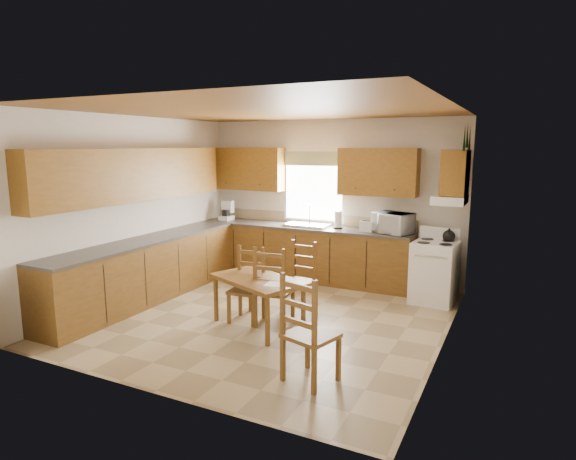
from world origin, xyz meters
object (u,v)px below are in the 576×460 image
at_px(stove, 434,273).
at_px(chair_far_left, 246,286).
at_px(chair_near_right, 311,328).
at_px(chair_near_left, 274,286).
at_px(microwave, 393,223).
at_px(chair_far_right, 298,277).
at_px(dining_table, 258,303).

xyz_separation_m(stove, chair_far_left, (-2.06, -1.88, 0.04)).
bearing_deg(stove, chair_far_left, -132.25).
height_order(chair_near_right, chair_far_left, chair_near_right).
xyz_separation_m(chair_near_left, chair_near_right, (1.01, -1.16, 0.02)).
xyz_separation_m(microwave, chair_far_left, (-1.34, -2.19, -0.60)).
distance_m(microwave, chair_near_right, 3.35).
height_order(chair_near_left, chair_far_right, chair_near_left).
bearing_deg(dining_table, chair_far_left, 178.62).
xyz_separation_m(chair_near_right, chair_far_left, (-1.40, 1.12, -0.06)).
distance_m(chair_near_left, chair_near_right, 1.54).
relative_size(chair_near_right, chair_far_right, 1.14).
distance_m(microwave, chair_far_left, 2.64).
bearing_deg(stove, chair_near_left, -126.98).
bearing_deg(chair_near_right, chair_far_left, -22.04).
bearing_deg(chair_near_right, stove, -85.85).
bearing_deg(stove, chair_far_right, -138.19).
distance_m(chair_near_right, chair_far_left, 1.79).
relative_size(stove, chair_far_right, 0.93).
relative_size(microwave, chair_far_left, 0.56).
bearing_deg(chair_near_left, chair_near_right, 124.25).
distance_m(chair_near_right, chair_far_right, 2.04).
distance_m(dining_table, chair_far_left, 0.30).
xyz_separation_m(microwave, dining_table, (-1.10, -2.30, -0.76)).
height_order(stove, chair_near_right, chair_near_right).
bearing_deg(chair_near_right, dining_table, -24.45).
relative_size(dining_table, chair_far_right, 1.25).
height_order(microwave, chair_far_left, microwave).
bearing_deg(chair_far_right, chair_near_right, -57.92).
height_order(dining_table, chair_far_right, chair_far_right).
xyz_separation_m(dining_table, chair_near_right, (1.16, -1.01, 0.22)).
relative_size(chair_near_right, chair_far_left, 1.12).
xyz_separation_m(dining_table, chair_near_left, (0.15, 0.15, 0.20)).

